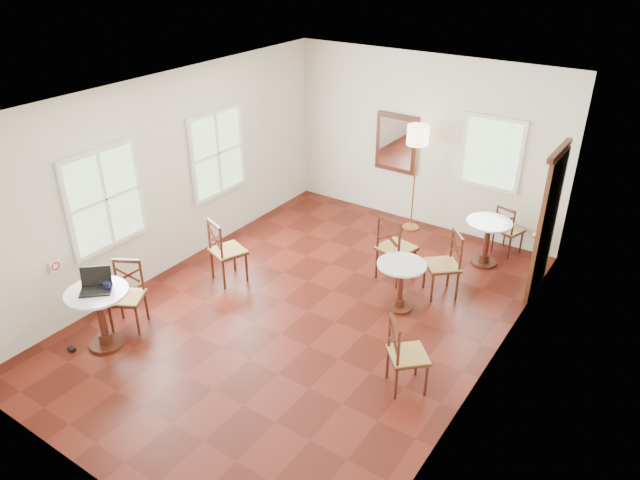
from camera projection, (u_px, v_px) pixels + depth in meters
The scene contains 17 objects.
ground at pixel (308, 311), 8.30m from camera, with size 7.00×7.00×0.00m, color #4F150D.
room_shell at pixel (315, 179), 7.64m from camera, with size 5.02×7.02×3.01m.
cafe_table_near at pixel (101, 312), 7.40m from camera, with size 0.77×0.77×0.82m.
cafe_table_mid at pixel (401, 281), 8.17m from camera, with size 0.68×0.68×0.72m.
cafe_table_back at pixel (487, 238), 9.26m from camera, with size 0.71×0.71×0.75m.
chair_near_a at pixel (226, 251), 8.80m from camera, with size 0.60×0.60×1.02m.
chair_near_b at pixel (127, 296), 7.79m from camera, with size 0.59×0.59×0.94m.
chair_mid_a at pixel (395, 248), 8.82m from camera, with size 0.59×0.59×1.07m.
chair_mid_b at pixel (406, 355), 6.72m from camera, with size 0.61×0.61×0.94m.
chair_back_a at pixel (508, 230), 9.59m from camera, with size 0.50×0.50×0.86m.
chair_back_b at pixel (444, 264), 8.48m from camera, with size 0.64×0.64×0.99m.
floor_lamp at pixel (417, 142), 9.84m from camera, with size 0.37×0.37×1.89m.
laptop at pixel (96, 285), 7.27m from camera, with size 0.48×0.47×0.26m.
mouse at pixel (98, 287), 7.30m from camera, with size 0.10×0.06×0.04m, color black.
navy_mug at pixel (107, 286), 7.27m from camera, with size 0.13×0.08×0.10m.
water_glass at pixel (102, 283), 7.33m from camera, with size 0.05×0.05×0.09m, color white.
power_adapter at pixel (72, 349), 7.52m from camera, with size 0.10×0.06×0.04m, color black.
Camera 1 is at (3.98, -5.59, 4.77)m, focal length 33.14 mm.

